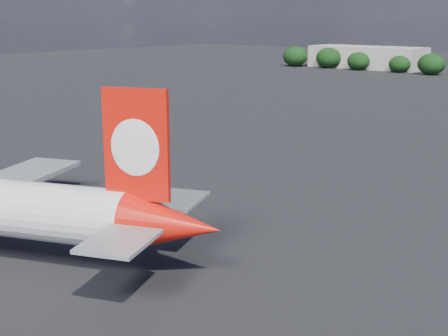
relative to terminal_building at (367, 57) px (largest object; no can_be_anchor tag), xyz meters
The scene contains 2 objects.
ground 147.19m from the terminal_building, 63.78° to the right, with size 500.00×500.00×0.00m, color black.
terminal_building is the anchor object (origin of this frame).
Camera 1 is at (45.38, -23.07, 19.22)m, focal length 50.00 mm.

